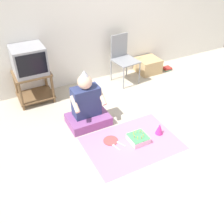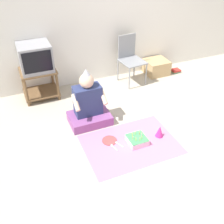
{
  "view_description": "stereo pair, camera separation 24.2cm",
  "coord_description": "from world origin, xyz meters",
  "px_view_note": "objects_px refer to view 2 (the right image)",
  "views": [
    {
      "loc": [
        -2.05,
        -2.07,
        2.42
      ],
      "look_at": [
        -0.7,
        0.51,
        0.35
      ],
      "focal_mm": 42.0,
      "sensor_mm": 36.0,
      "label": 1
    },
    {
      "loc": [
        -1.83,
        -2.17,
        2.42
      ],
      "look_at": [
        -0.7,
        0.51,
        0.35
      ],
      "focal_mm": 42.0,
      "sensor_mm": 36.0,
      "label": 2
    }
  ],
  "objects_px": {
    "party_hat_blue": "(160,131)",
    "book_pile": "(175,71)",
    "paper_plate": "(109,140)",
    "folding_chair": "(130,56)",
    "cardboard_box_stack": "(156,67)",
    "birthday_cake": "(137,140)",
    "tv": "(35,57)",
    "person_seated": "(88,106)"
  },
  "relations": [
    {
      "from": "book_pile",
      "to": "tv",
      "type": "bearing_deg",
      "value": 177.53
    },
    {
      "from": "folding_chair",
      "to": "cardboard_box_stack",
      "type": "xyz_separation_m",
      "value": [
        0.63,
        0.06,
        -0.35
      ]
    },
    {
      "from": "tv",
      "to": "folding_chair",
      "type": "distance_m",
      "value": 1.67
    },
    {
      "from": "tv",
      "to": "book_pile",
      "type": "relative_size",
      "value": 2.93
    },
    {
      "from": "book_pile",
      "to": "party_hat_blue",
      "type": "height_order",
      "value": "party_hat_blue"
    },
    {
      "from": "birthday_cake",
      "to": "paper_plate",
      "type": "xyz_separation_m",
      "value": [
        -0.33,
        0.18,
        -0.04
      ]
    },
    {
      "from": "tv",
      "to": "paper_plate",
      "type": "distance_m",
      "value": 1.8
    },
    {
      "from": "cardboard_box_stack",
      "to": "party_hat_blue",
      "type": "bearing_deg",
      "value": -119.22
    },
    {
      "from": "tv",
      "to": "party_hat_blue",
      "type": "bearing_deg",
      "value": -52.17
    },
    {
      "from": "cardboard_box_stack",
      "to": "party_hat_blue",
      "type": "distance_m",
      "value": 1.95
    },
    {
      "from": "tv",
      "to": "person_seated",
      "type": "distance_m",
      "value": 1.21
    },
    {
      "from": "folding_chair",
      "to": "book_pile",
      "type": "xyz_separation_m",
      "value": [
        1.02,
        -0.06,
        -0.46
      ]
    },
    {
      "from": "folding_chair",
      "to": "party_hat_blue",
      "type": "relative_size",
      "value": 5.19
    },
    {
      "from": "person_seated",
      "to": "birthday_cake",
      "type": "relative_size",
      "value": 3.45
    },
    {
      "from": "tv",
      "to": "cardboard_box_stack",
      "type": "relative_size",
      "value": 1.16
    },
    {
      "from": "tv",
      "to": "birthday_cake",
      "type": "xyz_separation_m",
      "value": [
        0.97,
        -1.7,
        -0.68
      ]
    },
    {
      "from": "book_pile",
      "to": "party_hat_blue",
      "type": "xyz_separation_m",
      "value": [
        -1.34,
        -1.59,
        0.06
      ]
    },
    {
      "from": "folding_chair",
      "to": "party_hat_blue",
      "type": "xyz_separation_m",
      "value": [
        -0.33,
        -1.64,
        -0.4
      ]
    },
    {
      "from": "tv",
      "to": "paper_plate",
      "type": "bearing_deg",
      "value": -67.34
    },
    {
      "from": "tv",
      "to": "birthday_cake",
      "type": "bearing_deg",
      "value": -60.46
    },
    {
      "from": "cardboard_box_stack",
      "to": "book_pile",
      "type": "height_order",
      "value": "cardboard_box_stack"
    },
    {
      "from": "tv",
      "to": "book_pile",
      "type": "height_order",
      "value": "tv"
    },
    {
      "from": "cardboard_box_stack",
      "to": "birthday_cake",
      "type": "xyz_separation_m",
      "value": [
        -1.31,
        -1.7,
        -0.09
      ]
    },
    {
      "from": "party_hat_blue",
      "to": "book_pile",
      "type": "bearing_deg",
      "value": 49.74
    },
    {
      "from": "book_pile",
      "to": "person_seated",
      "type": "bearing_deg",
      "value": -157.75
    },
    {
      "from": "book_pile",
      "to": "paper_plate",
      "type": "distance_m",
      "value": 2.47
    },
    {
      "from": "paper_plate",
      "to": "party_hat_blue",
      "type": "bearing_deg",
      "value": -14.4
    },
    {
      "from": "tv",
      "to": "paper_plate",
      "type": "height_order",
      "value": "tv"
    },
    {
      "from": "tv",
      "to": "party_hat_blue",
      "type": "xyz_separation_m",
      "value": [
        1.32,
        -1.7,
        -0.64
      ]
    },
    {
      "from": "birthday_cake",
      "to": "party_hat_blue",
      "type": "xyz_separation_m",
      "value": [
        0.36,
        0.0,
        0.04
      ]
    },
    {
      "from": "birthday_cake",
      "to": "party_hat_blue",
      "type": "relative_size",
      "value": 1.51
    },
    {
      "from": "cardboard_box_stack",
      "to": "person_seated",
      "type": "distance_m",
      "value": 2.01
    },
    {
      "from": "birthday_cake",
      "to": "paper_plate",
      "type": "bearing_deg",
      "value": 151.51
    },
    {
      "from": "person_seated",
      "to": "birthday_cake",
      "type": "bearing_deg",
      "value": -58.52
    },
    {
      "from": "book_pile",
      "to": "person_seated",
      "type": "distance_m",
      "value": 2.32
    },
    {
      "from": "tv",
      "to": "book_pile",
      "type": "bearing_deg",
      "value": -2.47
    },
    {
      "from": "birthday_cake",
      "to": "party_hat_blue",
      "type": "height_order",
      "value": "party_hat_blue"
    },
    {
      "from": "birthday_cake",
      "to": "person_seated",
      "type": "bearing_deg",
      "value": 121.48
    },
    {
      "from": "tv",
      "to": "folding_chair",
      "type": "height_order",
      "value": "tv"
    },
    {
      "from": "birthday_cake",
      "to": "paper_plate",
      "type": "height_order",
      "value": "birthday_cake"
    },
    {
      "from": "tv",
      "to": "cardboard_box_stack",
      "type": "bearing_deg",
      "value": -0.0
    },
    {
      "from": "tv",
      "to": "birthday_cake",
      "type": "relative_size",
      "value": 1.99
    }
  ]
}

